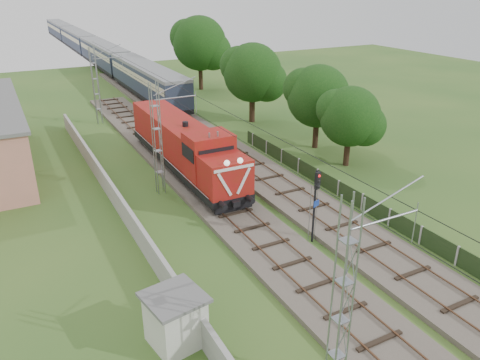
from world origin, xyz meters
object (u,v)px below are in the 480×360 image
coach_rake (89,46)px  locomotive (184,145)px  signal_post (316,194)px  relay_hut (175,319)px

coach_rake → locomotive: bearing=-94.6°
signal_post → coach_rake: bearing=88.2°
locomotive → coach_rake: size_ratio=0.18×
locomotive → relay_hut: size_ratio=6.61×
locomotive → relay_hut: (-7.40, -17.77, -1.09)m
relay_hut → signal_post: bearing=22.1°
locomotive → signal_post: bearing=-79.2°
coach_rake → signal_post: signal_post is taller
locomotive → signal_post: (2.62, -13.69, 0.80)m
coach_rake → relay_hut: (-12.40, -80.04, -1.45)m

